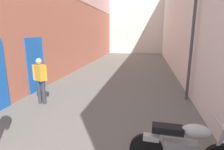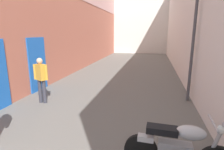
# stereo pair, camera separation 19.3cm
# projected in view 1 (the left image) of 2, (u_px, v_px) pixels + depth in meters

# --- Properties ---
(ground_plane) EXTENTS (38.88, 38.88, 0.00)m
(ground_plane) POSITION_uv_depth(u_px,v_px,m) (115.00, 84.00, 8.69)
(ground_plane) COLOR #66635E
(building_left) EXTENTS (0.45, 22.88, 7.92)m
(building_left) POSITION_uv_depth(u_px,v_px,m) (65.00, 3.00, 10.25)
(building_left) COLOR #B76651
(building_left) RESTS_ON ground
(building_right) EXTENTS (0.45, 22.88, 6.89)m
(building_right) POSITION_uv_depth(u_px,v_px,m) (186.00, 11.00, 9.22)
(building_right) COLOR silver
(building_right) RESTS_ON ground
(building_far_end) EXTENTS (9.11, 2.00, 6.65)m
(building_far_end) POSITION_uv_depth(u_px,v_px,m) (136.00, 25.00, 21.75)
(building_far_end) COLOR silver
(building_far_end) RESTS_ON ground
(motorcycle_fourth) EXTENTS (1.85, 0.58, 1.04)m
(motorcycle_fourth) POSITION_uv_depth(u_px,v_px,m) (184.00, 145.00, 3.13)
(motorcycle_fourth) COLOR black
(motorcycle_fourth) RESTS_ON ground
(pedestrian_further_down) EXTENTS (0.52, 0.32, 1.57)m
(pedestrian_further_down) POSITION_uv_depth(u_px,v_px,m) (40.00, 78.00, 6.07)
(pedestrian_further_down) COLOR #383842
(pedestrian_further_down) RESTS_ON ground
(street_lamp) EXTENTS (0.79, 0.18, 4.77)m
(street_lamp) POSITION_uv_depth(u_px,v_px,m) (191.00, 20.00, 6.06)
(street_lamp) COLOR #47474C
(street_lamp) RESTS_ON ground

